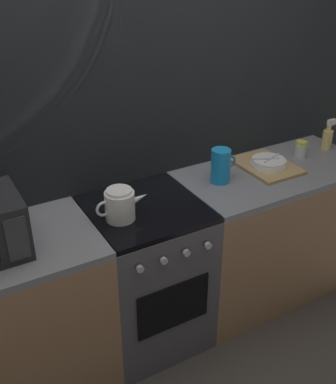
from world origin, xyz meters
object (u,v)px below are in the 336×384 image
at_px(pitcher, 221,166).
at_px(spray_bottle, 327,138).
at_px(spice_jar, 301,149).
at_px(dish_pile, 267,164).
at_px(kettle, 120,205).
at_px(stove_unit, 147,275).

distance_m(pitcher, spray_bottle, 0.89).
height_order(pitcher, spice_jar, pitcher).
bearing_deg(pitcher, dish_pile, 1.16).
xyz_separation_m(kettle, dish_pile, (1.02, 0.09, -0.06)).
distance_m(stove_unit, kettle, 0.56).
bearing_deg(stove_unit, spice_jar, 3.58).
distance_m(dish_pile, spray_bottle, 0.53).
bearing_deg(spray_bottle, dish_pile, -176.72).
bearing_deg(spray_bottle, spice_jar, -178.22).
relative_size(pitcher, dish_pile, 0.50).
xyz_separation_m(kettle, pitcher, (0.67, 0.09, 0.02)).
relative_size(stove_unit, dish_pile, 2.25).
height_order(spice_jar, spray_bottle, spray_bottle).
bearing_deg(pitcher, kettle, -172.73).
relative_size(kettle, pitcher, 1.42).
bearing_deg(spray_bottle, pitcher, -177.57).
bearing_deg(pitcher, spray_bottle, 2.43).
xyz_separation_m(stove_unit, dish_pile, (0.86, 0.05, 0.47)).
height_order(kettle, spray_bottle, spray_bottle).
height_order(stove_unit, pitcher, pitcher).
xyz_separation_m(pitcher, spray_bottle, (0.88, 0.04, -0.02)).
bearing_deg(kettle, dish_pile, 5.16).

